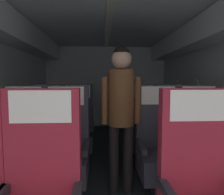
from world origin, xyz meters
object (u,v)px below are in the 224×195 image
Objects in this scene: seat_b_right_aisle at (201,149)px; seat_c_left_aisle at (77,130)px; seat_b_left_aisle at (66,152)px; seat_c_right_aisle at (171,129)px; seat_b_left_window at (22,152)px; flight_attendant at (121,104)px; seat_c_right_window at (142,129)px; seat_b_right_window at (159,150)px; seat_c_left_window at (45,131)px.

seat_b_right_aisle is 1.71m from seat_c_left_aisle.
seat_b_left_aisle is 1.00× the size of seat_c_right_aisle.
seat_b_left_window and seat_c_right_aisle have the same top height.
seat_b_left_window is at bearing 177.67° from seat_b_left_aisle.
flight_attendant reaches higher than seat_c_right_aisle.
seat_b_left_aisle and seat_c_right_window have the same top height.
seat_c_left_aisle is (-0.99, 0.90, 0.00)m from seat_b_right_window.
seat_c_right_aisle is at bearing 32.59° from seat_b_left_aisle.
seat_c_left_window is (-0.01, 0.90, 0.00)m from seat_b_left_window.
seat_c_left_window is (-0.47, 0.92, 0.00)m from seat_b_left_aisle.
seat_b_right_window and seat_c_right_window have the same top height.
seat_b_left_aisle is at bearing -147.41° from seat_c_right_aisle.
seat_c_left_window is 1.43m from flight_attendant.
seat_b_left_aisle is 1.00× the size of seat_c_right_window.
seat_b_right_aisle is 1.02m from seat_c_right_window.
seat_b_right_window is 0.65m from flight_attendant.
seat_c_left_window is at bearing -179.63° from seat_c_right_aisle.
seat_b_left_aisle is 0.92m from seat_c_left_aisle.
flight_attendant is (0.58, -0.83, 0.49)m from seat_c_left_aisle.
seat_b_right_window is at bearing -116.29° from seat_c_right_aisle.
flight_attendant is (1.04, 0.06, 0.49)m from seat_b_left_window.
seat_c_left_aisle is at bearing -179.83° from seat_c_right_window.
seat_b_left_aisle is 1.45m from seat_b_right_aisle.
seat_b_left_aisle is 1.36m from seat_c_right_window.
seat_b_left_window is at bearing -154.48° from seat_c_right_aisle.
seat_c_left_window is at bearing -179.92° from seat_c_right_window.
seat_c_right_window is at bearing 90.10° from seat_b_right_window.
seat_b_left_aisle is 1.03m from seat_c_left_window.
seat_b_left_aisle is 1.00× the size of seat_b_right_window.
seat_b_right_aisle is at bearing 0.09° from seat_b_left_aisle.
seat_c_left_aisle is at bearing 62.61° from seat_b_left_window.
flight_attendant reaches higher than seat_b_right_aisle.
flight_attendant is (1.06, -0.83, 0.49)m from seat_c_left_window.
seat_b_right_aisle is 1.00× the size of seat_c_right_window.
seat_c_left_aisle is at bearing 147.68° from seat_b_right_aisle.
seat_c_left_aisle is 0.99m from seat_c_right_window.
seat_c_left_window and seat_c_right_aisle have the same top height.
seat_b_right_aisle is at bearing -1.62° from seat_b_right_window.
flight_attendant is (0.59, 0.08, 0.49)m from seat_b_left_aisle.
seat_b_left_window is 1.00× the size of seat_c_right_aisle.
seat_b_right_window is (1.00, 0.02, 0.00)m from seat_b_left_aisle.
seat_b_left_window is 1.16m from flight_attendant.
seat_b_right_aisle is 0.74× the size of flight_attendant.
seat_b_left_window is 1.01m from seat_c_left_aisle.
seat_c_left_window is 0.74× the size of flight_attendant.
seat_b_left_aisle is 0.77m from flight_attendant.
seat_b_left_window is at bearing 179.51° from seat_b_right_aisle.
seat_c_left_window is at bearing 148.47° from seat_b_right_window.
seat_b_right_aisle is 1.00× the size of seat_b_right_window.
seat_b_left_window is at bearing -148.24° from seat_c_right_window.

